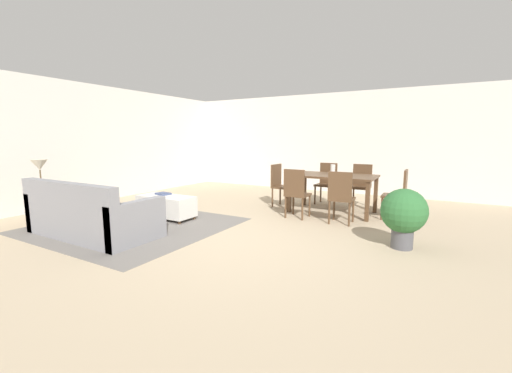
# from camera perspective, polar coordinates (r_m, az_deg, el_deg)

# --- Properties ---
(ground_plane) EXTENTS (10.80, 10.80, 0.00)m
(ground_plane) POSITION_cam_1_polar(r_m,az_deg,el_deg) (4.88, -3.51, -9.13)
(ground_plane) COLOR tan
(wall_back) EXTENTS (9.00, 0.12, 2.70)m
(wall_back) POSITION_cam_1_polar(r_m,az_deg,el_deg) (9.24, 13.82, 7.44)
(wall_back) COLOR silver
(wall_back) RESTS_ON ground_plane
(wall_left) EXTENTS (0.12, 11.00, 2.70)m
(wall_left) POSITION_cam_1_polar(r_m,az_deg,el_deg) (8.31, -28.59, 6.58)
(wall_left) COLOR silver
(wall_left) RESTS_ON ground_plane
(area_rug) EXTENTS (3.00, 2.80, 0.01)m
(area_rug) POSITION_cam_1_polar(r_m,az_deg,el_deg) (5.94, -20.62, -6.41)
(area_rug) COLOR slate
(area_rug) RESTS_ON ground_plane
(couch) EXTENTS (2.08, 0.95, 0.86)m
(couch) POSITION_cam_1_polar(r_m,az_deg,el_deg) (5.56, -27.05, -4.79)
(couch) COLOR gray
(couch) RESTS_ON ground_plane
(ottoman_table) EXTENTS (1.09, 0.48, 0.43)m
(ottoman_table) POSITION_cam_1_polar(r_m,az_deg,el_deg) (6.23, -15.53, -3.25)
(ottoman_table) COLOR silver
(ottoman_table) RESTS_ON ground_plane
(side_table) EXTENTS (0.40, 0.40, 0.60)m
(side_table) POSITION_cam_1_polar(r_m,az_deg,el_deg) (6.68, -33.45, -1.61)
(side_table) COLOR olive
(side_table) RESTS_ON ground_plane
(table_lamp) EXTENTS (0.26, 0.26, 0.53)m
(table_lamp) POSITION_cam_1_polar(r_m,az_deg,el_deg) (6.62, -33.82, 2.99)
(table_lamp) COLOR brown
(table_lamp) RESTS_ON side_table
(dining_table) EXTENTS (1.63, 0.94, 0.76)m
(dining_table) POSITION_cam_1_polar(r_m,az_deg,el_deg) (6.61, 13.39, 1.24)
(dining_table) COLOR #513823
(dining_table) RESTS_ON ground_plane
(dining_chair_near_left) EXTENTS (0.41, 0.41, 0.92)m
(dining_chair_near_left) POSITION_cam_1_polar(r_m,az_deg,el_deg) (6.02, 7.07, -0.72)
(dining_chair_near_left) COLOR #513823
(dining_chair_near_left) RESTS_ON ground_plane
(dining_chair_near_right) EXTENTS (0.42, 0.42, 0.92)m
(dining_chair_near_right) POSITION_cam_1_polar(r_m,az_deg,el_deg) (5.73, 14.72, -1.39)
(dining_chair_near_right) COLOR #513823
(dining_chair_near_right) RESTS_ON ground_plane
(dining_chair_far_left) EXTENTS (0.42, 0.42, 0.92)m
(dining_chair_far_left) POSITION_cam_1_polar(r_m,az_deg,el_deg) (7.54, 12.35, 0.99)
(dining_chair_far_left) COLOR #513823
(dining_chair_far_left) RESTS_ON ground_plane
(dining_chair_far_right) EXTENTS (0.41, 0.41, 0.92)m
(dining_chair_far_right) POSITION_cam_1_polar(r_m,az_deg,el_deg) (7.37, 18.04, 0.60)
(dining_chair_far_right) COLOR #513823
(dining_chair_far_right) RESTS_ON ground_plane
(dining_chair_head_east) EXTENTS (0.40, 0.40, 0.92)m
(dining_chair_head_east) POSITION_cam_1_polar(r_m,az_deg,el_deg) (6.42, 23.88, -0.82)
(dining_chair_head_east) COLOR #513823
(dining_chair_head_east) RESTS_ON ground_plane
(dining_chair_head_west) EXTENTS (0.43, 0.43, 0.92)m
(dining_chair_head_west) POSITION_cam_1_polar(r_m,az_deg,el_deg) (7.06, 4.23, 0.67)
(dining_chair_head_west) COLOR #513823
(dining_chair_head_west) RESTS_ON ground_plane
(vase_centerpiece) EXTENTS (0.09, 0.09, 0.21)m
(vase_centerpiece) POSITION_cam_1_polar(r_m,az_deg,el_deg) (6.57, 13.38, 2.90)
(vase_centerpiece) COLOR silver
(vase_centerpiece) RESTS_ON dining_table
(book_on_ottoman) EXTENTS (0.29, 0.24, 0.03)m
(book_on_ottoman) POSITION_cam_1_polar(r_m,az_deg,el_deg) (6.35, -16.03, -1.23)
(book_on_ottoman) COLOR #3F4C72
(book_on_ottoman) RESTS_ON ottoman_table
(potted_plant) EXTENTS (0.60, 0.60, 0.81)m
(potted_plant) POSITION_cam_1_polar(r_m,az_deg,el_deg) (4.77, 24.58, -4.32)
(potted_plant) COLOR #4C4C51
(potted_plant) RESTS_ON ground_plane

